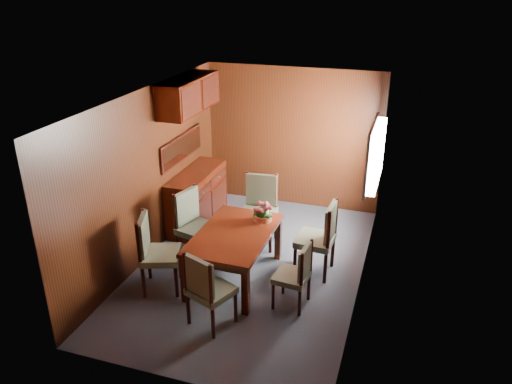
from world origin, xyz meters
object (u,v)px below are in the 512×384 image
(chair_head, at_px, (206,287))
(flower_centerpiece, at_px, (263,212))
(chair_left_near, at_px, (154,249))
(chair_right_near, at_px, (297,272))
(sideboard, at_px, (197,198))
(dining_table, at_px, (234,239))

(chair_head, distance_m, flower_centerpiece, 1.53)
(chair_left_near, relative_size, chair_right_near, 1.20)
(sideboard, distance_m, chair_head, 2.65)
(dining_table, distance_m, chair_left_near, 1.03)
(chair_right_near, relative_size, chair_head, 0.90)
(chair_left_near, bearing_deg, sideboard, 167.65)
(chair_right_near, xyz_separation_m, chair_head, (-0.88, -0.70, 0.06))
(sideboard, height_order, flower_centerpiece, flower_centerpiece)
(chair_right_near, bearing_deg, dining_table, 75.38)
(flower_centerpiece, bearing_deg, chair_left_near, -139.29)
(chair_left_near, distance_m, chair_head, 1.07)
(dining_table, relative_size, flower_centerpiece, 5.50)
(chair_right_near, bearing_deg, flower_centerpiece, 45.85)
(chair_right_near, height_order, chair_head, chair_head)
(sideboard, relative_size, chair_head, 1.45)
(dining_table, relative_size, chair_head, 1.54)
(dining_table, height_order, chair_left_near, chair_left_near)
(chair_head, bearing_deg, sideboard, 138.23)
(chair_left_near, height_order, chair_head, chair_left_near)
(chair_head, bearing_deg, chair_left_near, 173.11)
(chair_head, height_order, flower_centerpiece, chair_head)
(dining_table, bearing_deg, chair_left_near, -148.96)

